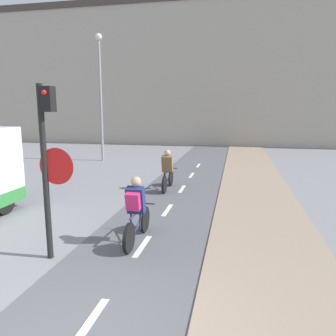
{
  "coord_description": "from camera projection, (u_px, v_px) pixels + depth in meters",
  "views": [
    {
      "loc": [
        1.81,
        -3.09,
        2.79
      ],
      "look_at": [
        0.0,
        5.58,
        1.2
      ],
      "focal_mm": 35.0,
      "sensor_mm": 36.0,
      "label": 1
    }
  ],
  "objects": [
    {
      "name": "building_row_background",
      "position": [
        216.0,
        75.0,
        26.56
      ],
      "size": [
        60.0,
        5.2,
        11.1
      ],
      "color": "#B2A899",
      "rests_on": "ground_plane"
    },
    {
      "name": "traffic_light_pole",
      "position": [
        48.0,
        154.0,
        5.88
      ],
      "size": [
        0.67,
        0.25,
        3.24
      ],
      "color": "black",
      "rests_on": "ground_plane"
    },
    {
      "name": "street_lamp_far",
      "position": [
        100.0,
        85.0,
        17.36
      ],
      "size": [
        0.36,
        0.36,
        6.67
      ],
      "color": "gray",
      "rests_on": "ground_plane"
    },
    {
      "name": "cyclist_near",
      "position": [
        136.0,
        211.0,
        6.82
      ],
      "size": [
        0.46,
        1.74,
        1.43
      ],
      "color": "black",
      "rests_on": "ground_plane"
    },
    {
      "name": "cyclist_far",
      "position": [
        168.0,
        172.0,
        11.39
      ],
      "size": [
        0.46,
        1.71,
        1.42
      ],
      "color": "black",
      "rests_on": "ground_plane"
    }
  ]
}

